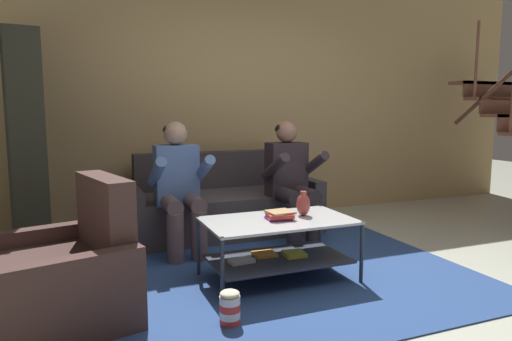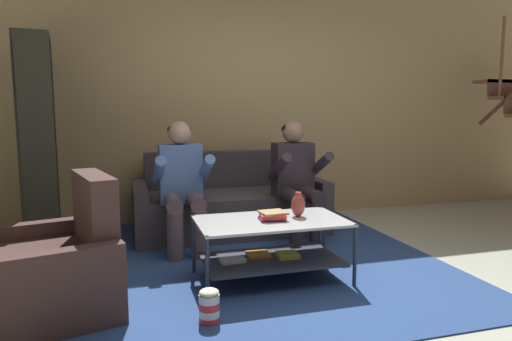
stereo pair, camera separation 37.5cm
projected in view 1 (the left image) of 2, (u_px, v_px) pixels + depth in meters
ground at (341, 289)px, 3.25m from camera, size 16.80×16.80×0.00m
back_partition at (229, 94)px, 5.32m from camera, size 8.40×0.12×2.90m
couch at (221, 206)px, 4.75m from camera, size 1.94×0.92×0.82m
person_seated_left at (179, 182)px, 4.00m from camera, size 0.50×0.58×1.17m
person_seated_right at (291, 176)px, 4.41m from camera, size 0.50×0.58×1.16m
coffee_table at (278, 240)px, 3.39m from camera, size 1.09×0.63×0.46m
area_rug at (250, 255)px, 3.99m from camera, size 3.00×3.42×0.01m
vase at (303, 204)px, 3.48m from camera, size 0.11×0.11×0.19m
book_stack at (280, 215)px, 3.37m from camera, size 0.21×0.20×0.06m
bookshelf at (22, 168)px, 4.01m from camera, size 0.39×0.90×1.92m
armchair at (52, 280)px, 2.69m from camera, size 1.10×1.08×0.86m
popcorn_tub at (230, 308)px, 2.69m from camera, size 0.12×0.12×0.21m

